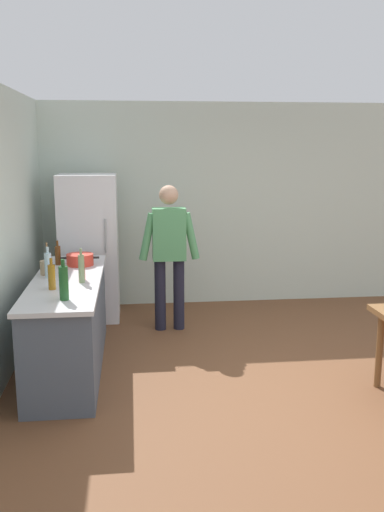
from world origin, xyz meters
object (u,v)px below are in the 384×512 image
at_px(bottle_wine_green, 64,283).
at_px(person, 169,248).
at_px(bottle_sauce_red, 82,270).
at_px(bottle_oil_amber, 52,277).
at_px(bottle_vinegar_tall, 81,268).
at_px(refrigerator, 89,248).
at_px(bottle_beer_brown, 58,255).
at_px(cooking_pot, 80,260).
at_px(bottle_water_clear, 48,265).
at_px(utensil_jar, 46,267).

bearing_deg(bottle_wine_green, person, 61.25).
xyz_separation_m(bottle_wine_green, bottle_sauce_red, (0.09, 0.68, -0.05)).
relative_size(bottle_sauce_red, bottle_oil_amber, 0.86).
relative_size(bottle_oil_amber, bottle_vinegar_tall, 0.88).
distance_m(refrigerator, bottle_wine_green, 2.36).
height_order(person, bottle_beer_brown, person).
bearing_deg(bottle_vinegar_tall, bottle_beer_brown, 111.14).
relative_size(cooking_pot, bottle_vinegar_tall, 1.25).
height_order(refrigerator, cooking_pot, refrigerator).
bearing_deg(bottle_vinegar_tall, bottle_water_clear, 145.50).
height_order(bottle_beer_brown, bottle_water_clear, bottle_water_clear).
height_order(cooking_pot, bottle_sauce_red, bottle_sauce_red).
bearing_deg(bottle_oil_amber, refrigerator, 84.81).
relative_size(utensil_jar, bottle_sauce_red, 1.33).
distance_m(person, bottle_water_clear, 1.58).
distance_m(refrigerator, cooking_pot, 1.02).
relative_size(refrigerator, person, 1.06).
bearing_deg(utensil_jar, refrigerator, 77.44).
bearing_deg(bottle_beer_brown, bottle_wine_green, -80.92).
bearing_deg(bottle_beer_brown, bottle_vinegar_tall, -68.86).
distance_m(cooking_pot, bottle_beer_brown, 0.24).
xyz_separation_m(utensil_jar, bottle_wine_green, (0.28, -0.93, 0.07)).
height_order(bottle_oil_amber, bottle_water_clear, bottle_water_clear).
relative_size(person, bottle_vinegar_tall, 5.31).
distance_m(cooking_pot, bottle_water_clear, 0.59).
distance_m(bottle_sauce_red, bottle_vinegar_tall, 0.11).
bearing_deg(bottle_vinegar_tall, bottle_wine_green, -99.29).
relative_size(refrigerator, bottle_sauce_red, 7.50).
relative_size(bottle_wine_green, bottle_water_clear, 1.13).
bearing_deg(bottle_sauce_red, bottle_wine_green, -97.27).
relative_size(refrigerator, bottle_beer_brown, 6.92).
height_order(cooking_pot, bottle_wine_green, bottle_wine_green).
xyz_separation_m(person, bottle_beer_brown, (-1.21, -0.41, 0.03)).
distance_m(bottle_beer_brown, bottle_oil_amber, 1.03).
distance_m(cooking_pot, bottle_oil_amber, 0.99).
bearing_deg(cooking_pot, person, 25.42).
height_order(bottle_sauce_red, bottle_oil_amber, bottle_oil_amber).
distance_m(bottle_wine_green, bottle_sauce_red, 0.68).
relative_size(cooking_pot, bottle_beer_brown, 1.54).
xyz_separation_m(bottle_sauce_red, bottle_vinegar_tall, (0.01, -0.11, 0.04)).
distance_m(bottle_wine_green, bottle_oil_amber, 0.38).
bearing_deg(bottle_water_clear, bottle_wine_green, -73.42).
xyz_separation_m(bottle_beer_brown, bottle_oil_amber, (0.08, -1.03, 0.01)).
height_order(cooking_pot, bottle_oil_amber, bottle_oil_amber).
xyz_separation_m(refrigerator, bottle_oil_amber, (-0.18, -2.00, 0.12)).
bearing_deg(utensil_jar, person, 34.42).
xyz_separation_m(person, bottle_wine_green, (-0.99, -1.80, 0.07)).
bearing_deg(refrigerator, bottle_water_clear, -100.03).
distance_m(cooking_pot, bottle_wine_green, 1.34).
bearing_deg(bottle_beer_brown, person, 18.82).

